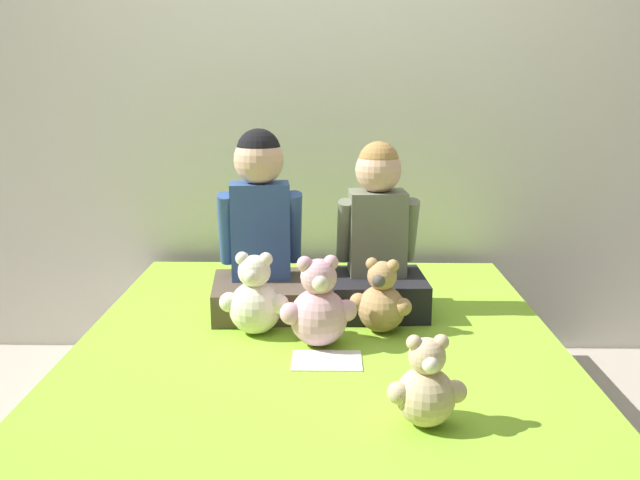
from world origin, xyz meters
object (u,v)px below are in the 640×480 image
at_px(child_on_right, 378,244).
at_px(teddy_bear_held_by_right_child, 381,301).
at_px(teddy_bear_between_children, 318,308).
at_px(teddy_bear_at_foot_of_bed, 426,387).
at_px(bed, 319,411).
at_px(teddy_bear_held_by_left_child, 255,299).
at_px(sign_card, 327,361).
at_px(child_on_left, 260,236).

bearing_deg(child_on_right, teddy_bear_held_by_right_child, -93.23).
relative_size(teddy_bear_between_children, teddy_bear_at_foot_of_bed, 1.26).
xyz_separation_m(bed, teddy_bear_held_by_left_child, (-0.21, 0.11, 0.34)).
relative_size(child_on_right, sign_card, 2.92).
height_order(teddy_bear_held_by_left_child, sign_card, teddy_bear_held_by_left_child).
distance_m(child_on_right, teddy_bear_held_by_right_child, 0.26).
relative_size(bed, child_on_left, 3.04).
xyz_separation_m(child_on_left, teddy_bear_at_foot_of_bed, (0.49, -0.85, -0.18)).
relative_size(teddy_bear_between_children, sign_card, 1.40).
bearing_deg(child_on_right, sign_card, -114.33).
bearing_deg(teddy_bear_between_children, teddy_bear_held_by_right_child, 19.95).
bearing_deg(bed, child_on_right, 59.61).
bearing_deg(child_on_left, teddy_bear_at_foot_of_bed, -66.44).
distance_m(child_on_left, child_on_right, 0.42).
bearing_deg(child_on_right, teddy_bear_held_by_left_child, -153.63).
height_order(bed, teddy_bear_held_by_left_child, teddy_bear_held_by_left_child).
relative_size(bed, teddy_bear_at_foot_of_bed, 8.55).
height_order(teddy_bear_held_by_left_child, teddy_bear_at_foot_of_bed, teddy_bear_held_by_left_child).
bearing_deg(bed, child_on_left, 121.27).
bearing_deg(teddy_bear_held_by_left_child, bed, -21.81).
distance_m(teddy_bear_held_by_left_child, teddy_bear_at_foot_of_bed, 0.77).
bearing_deg(child_on_right, bed, -123.88).
height_order(child_on_right, teddy_bear_between_children, child_on_right).
xyz_separation_m(bed, sign_card, (0.03, -0.12, 0.23)).
bearing_deg(teddy_bear_held_by_right_child, child_on_right, 109.00).
bearing_deg(sign_card, bed, 102.66).
bearing_deg(child_on_right, child_on_left, 175.83).
bearing_deg(teddy_bear_between_children, teddy_bear_at_foot_of_bed, -71.62).
xyz_separation_m(child_on_left, teddy_bear_held_by_left_child, (0.00, -0.25, -0.16)).
height_order(teddy_bear_held_by_right_child, teddy_bear_at_foot_of_bed, teddy_bear_held_by_right_child).
xyz_separation_m(bed, child_on_right, (0.21, 0.35, 0.48)).
relative_size(teddy_bear_held_by_left_child, teddy_bear_held_by_right_child, 1.10).
distance_m(child_on_left, teddy_bear_between_children, 0.43).
xyz_separation_m(child_on_left, teddy_bear_held_by_right_child, (0.42, -0.22, -0.17)).
bearing_deg(child_on_right, teddy_bear_between_children, -124.92).
height_order(bed, sign_card, sign_card).
relative_size(teddy_bear_held_by_right_child, sign_card, 1.20).
height_order(child_on_left, teddy_bear_held_by_right_child, child_on_left).
bearing_deg(bed, teddy_bear_held_by_left_child, 152.57).
height_order(child_on_right, teddy_bear_held_by_left_child, child_on_right).
relative_size(teddy_bear_held_by_right_child, teddy_bear_at_foot_of_bed, 1.08).
distance_m(teddy_bear_held_by_left_child, sign_card, 0.35).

